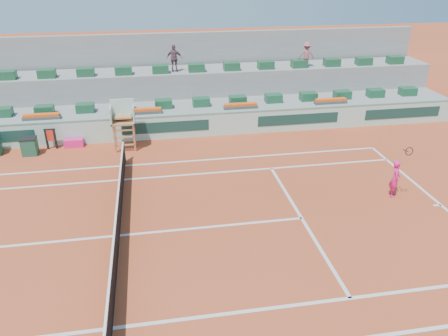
{
  "coord_description": "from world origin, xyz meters",
  "views": [
    {
      "loc": [
        1.42,
        -12.59,
        8.5
      ],
      "look_at": [
        4.0,
        2.5,
        1.0
      ],
      "focal_mm": 35.0,
      "sensor_mm": 36.0,
      "label": 1
    }
  ],
  "objects": [
    {
      "name": "spectator_right",
      "position": [
        10.41,
        11.71,
        3.32
      ],
      "size": [
        1.04,
        0.76,
        1.43
      ],
      "primitive_type": "imported",
      "rotation": [
        0.0,
        0.0,
        2.87
      ],
      "color": "#9F4F5B",
      "rests_on": "seating_tier_upper"
    },
    {
      "name": "seat_row_lower",
      "position": [
        0.0,
        9.8,
        1.42
      ],
      "size": [
        32.9,
        0.6,
        0.44
      ],
      "color": "#1A4E2F",
      "rests_on": "seating_tier_lower"
    },
    {
      "name": "tennis_net",
      "position": [
        0.0,
        0.0,
        0.53
      ],
      "size": [
        0.1,
        11.97,
        1.1
      ],
      "color": "black",
      "rests_on": "ground"
    },
    {
      "name": "advertising_hoarding",
      "position": [
        0.02,
        8.5,
        0.63
      ],
      "size": [
        36.0,
        0.34,
        1.26
      ],
      "color": "#A8D3C0",
      "rests_on": "ground"
    },
    {
      "name": "spectator_mid",
      "position": [
        2.81,
        11.84,
        3.35
      ],
      "size": [
        0.92,
        0.5,
        1.5
      ],
      "primitive_type": "imported",
      "rotation": [
        0.0,
        0.0,
        2.98
      ],
      "color": "#694651",
      "rests_on": "seating_tier_upper"
    },
    {
      "name": "court_lines",
      "position": [
        0.0,
        0.0,
        0.01
      ],
      "size": [
        23.89,
        11.09,
        0.01
      ],
      "color": "silver",
      "rests_on": "ground"
    },
    {
      "name": "player_bag",
      "position": [
        -2.51,
        8.11,
        0.2
      ],
      "size": [
        0.89,
        0.4,
        0.4
      ],
      "primitive_type": "cube",
      "color": "#F5207E",
      "rests_on": "ground"
    },
    {
      "name": "umpire_chair",
      "position": [
        0.0,
        7.5,
        1.54
      ],
      "size": [
        1.1,
        0.9,
        2.4
      ],
      "color": "#A0643C",
      "rests_on": "ground"
    },
    {
      "name": "drink_cooler_a",
      "position": [
        -4.41,
        7.48,
        0.42
      ],
      "size": [
        0.71,
        0.61,
        0.84
      ],
      "color": "#194C36",
      "rests_on": "ground"
    },
    {
      "name": "seating_tier_upper",
      "position": [
        0.0,
        12.3,
        1.3
      ],
      "size": [
        36.0,
        2.4,
        2.6
      ],
      "primitive_type": "cube",
      "color": "gray",
      "rests_on": "ground"
    },
    {
      "name": "seat_row_upper",
      "position": [
        0.0,
        11.7,
        2.82
      ],
      "size": [
        32.9,
        0.6,
        0.44
      ],
      "color": "#1A4E2F",
      "rests_on": "seating_tier_upper"
    },
    {
      "name": "towel_rack",
      "position": [
        -3.53,
        8.03,
        0.6
      ],
      "size": [
        0.53,
        0.09,
        1.03
      ],
      "color": "black",
      "rests_on": "ground"
    },
    {
      "name": "seating_tier_lower",
      "position": [
        0.0,
        10.7,
        0.6
      ],
      "size": [
        36.0,
        4.0,
        1.2
      ],
      "primitive_type": "cube",
      "color": "gray",
      "rests_on": "ground"
    },
    {
      "name": "tennis_player",
      "position": [
        10.44,
        0.99,
        0.77
      ],
      "size": [
        0.54,
        0.88,
        2.28
      ],
      "color": "#F5207E",
      "rests_on": "ground"
    },
    {
      "name": "ground",
      "position": [
        0.0,
        0.0,
        0.0
      ],
      "size": [
        90.0,
        90.0,
        0.0
      ],
      "primitive_type": "plane",
      "color": "#A23C1F",
      "rests_on": "ground"
    },
    {
      "name": "stadium_back_wall",
      "position": [
        0.0,
        13.9,
        2.2
      ],
      "size": [
        36.0,
        0.4,
        4.4
      ],
      "primitive_type": "cube",
      "color": "gray",
      "rests_on": "ground"
    },
    {
      "name": "flower_planters",
      "position": [
        -1.5,
        9.0,
        1.33
      ],
      "size": [
        26.8,
        0.36,
        0.28
      ],
      "color": "#464646",
      "rests_on": "seating_tier_lower"
    }
  ]
}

